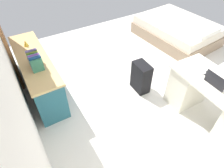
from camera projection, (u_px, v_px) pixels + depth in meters
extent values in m
plane|color=silver|center=(157.00, 83.00, 3.89)|extent=(5.77, 5.77, 0.00)
cube|color=silver|center=(3.00, 65.00, 2.07)|extent=(4.31, 0.10, 2.72)
cube|color=#936038|center=(0.00, 30.00, 3.35)|extent=(0.88, 0.05, 2.04)
cube|color=silver|center=(221.00, 86.00, 2.74)|extent=(1.46, 0.70, 0.04)
cube|color=beige|center=(188.00, 85.00, 3.31)|extent=(0.42, 0.61, 0.72)
cube|color=#235B6B|center=(38.00, 75.00, 3.51)|extent=(1.76, 0.44, 0.71)
cube|color=tan|center=(33.00, 58.00, 3.25)|extent=(1.80, 0.48, 0.04)
cube|color=#1E4E5B|center=(60.00, 91.00, 3.45)|extent=(0.67, 0.01, 0.25)
cube|color=#1E4E5B|center=(46.00, 67.00, 3.95)|extent=(0.67, 0.01, 0.25)
cube|color=gray|center=(176.00, 34.00, 5.04)|extent=(2.00, 1.54, 0.28)
cube|color=silver|center=(178.00, 25.00, 4.88)|extent=(1.94, 1.48, 0.20)
cube|color=white|center=(202.00, 30.00, 4.38)|extent=(0.53, 0.72, 0.10)
cube|color=black|center=(141.00, 77.00, 3.57)|extent=(0.37, 0.23, 0.57)
cube|color=silver|center=(218.00, 84.00, 2.74)|extent=(0.32, 0.23, 0.02)
cube|color=black|center=(215.00, 81.00, 2.63)|extent=(0.31, 0.02, 0.19)
ellipsoid|color=white|center=(203.00, 73.00, 2.90)|extent=(0.06, 0.10, 0.03)
cube|color=black|center=(207.00, 73.00, 2.92)|extent=(0.07, 0.14, 0.01)
cube|color=#317057|center=(38.00, 66.00, 2.90)|extent=(0.03, 0.17, 0.21)
cube|color=navy|center=(37.00, 64.00, 2.91)|extent=(0.04, 0.17, 0.24)
cube|color=#4F5D91|center=(36.00, 63.00, 2.94)|extent=(0.03, 0.17, 0.23)
cube|color=#67338F|center=(35.00, 61.00, 2.97)|extent=(0.04, 0.17, 0.23)
cube|color=olive|center=(35.00, 61.00, 3.00)|extent=(0.04, 0.17, 0.20)
cube|color=teal|center=(34.00, 60.00, 3.03)|extent=(0.03, 0.17, 0.19)
cube|color=olive|center=(33.00, 58.00, 3.05)|extent=(0.04, 0.17, 0.20)
cube|color=#5B4F87|center=(33.00, 56.00, 3.07)|extent=(0.04, 0.17, 0.22)
cone|color=gold|center=(26.00, 43.00, 3.45)|extent=(0.08, 0.08, 0.11)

